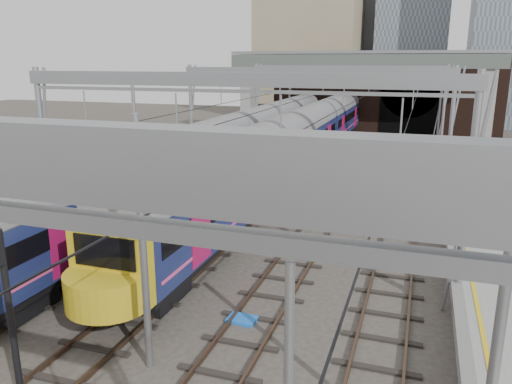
% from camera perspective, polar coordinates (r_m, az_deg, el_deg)
% --- Properties ---
extents(tracks, '(14.40, 80.00, 0.22)m').
position_cam_1_polar(tracks, '(25.88, 2.62, -3.75)').
color(tracks, '#4C3828').
rests_on(tracks, ground).
extents(overhead_line, '(16.80, 80.00, 8.00)m').
position_cam_1_polar(overhead_line, '(30.88, 6.15, 11.59)').
color(overhead_line, gray).
rests_on(overhead_line, ground).
extents(retaining_wall, '(28.00, 2.75, 9.00)m').
position_cam_1_polar(retaining_wall, '(60.90, 13.77, 10.67)').
color(retaining_wall, black).
rests_on(retaining_wall, ground).
extents(overbridge, '(28.00, 3.00, 9.25)m').
position_cam_1_polar(overbridge, '(55.03, 11.89, 13.45)').
color(overbridge, gray).
rests_on(overbridge, ground).
extents(train_main, '(2.81, 65.01, 4.83)m').
position_cam_1_polar(train_main, '(45.42, 7.44, 7.38)').
color(train_main, black).
rests_on(train_main, ground).
extents(train_second, '(2.71, 46.99, 4.69)m').
position_cam_1_polar(train_second, '(35.87, -2.42, 5.44)').
color(train_second, black).
rests_on(train_second, ground).
extents(signal_near_centre, '(0.37, 0.47, 4.87)m').
position_cam_1_polar(signal_near_centre, '(12.61, -26.69, -11.05)').
color(signal_near_centre, black).
rests_on(signal_near_centre, ground).
extents(equip_cover_b, '(0.98, 0.72, 0.11)m').
position_cam_1_polar(equip_cover_b, '(16.81, -1.61, -14.34)').
color(equip_cover_b, blue).
rests_on(equip_cover_b, ground).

